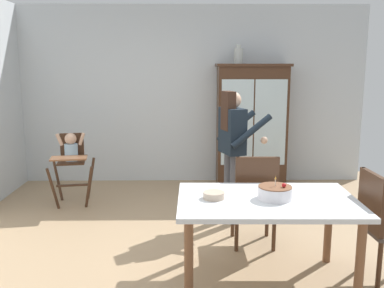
% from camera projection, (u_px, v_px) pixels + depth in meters
% --- Properties ---
extents(ground_plane, '(6.24, 6.24, 0.00)m').
position_uv_depth(ground_plane, '(195.00, 251.00, 4.24)').
color(ground_plane, tan).
extents(wall_back, '(5.32, 0.06, 2.70)m').
position_uv_depth(wall_back, '(192.00, 95.00, 6.57)').
color(wall_back, silver).
rests_on(wall_back, ground_plane).
extents(china_cabinet, '(1.08, 0.48, 1.83)m').
position_uv_depth(china_cabinet, '(251.00, 125.00, 6.41)').
color(china_cabinet, '#422819').
rests_on(china_cabinet, ground_plane).
extents(ceramic_vase, '(0.13, 0.13, 0.27)m').
position_uv_depth(ceramic_vase, '(238.00, 55.00, 6.21)').
color(ceramic_vase, '#B2B7B2').
rests_on(ceramic_vase, china_cabinet).
extents(high_chair_with_toddler, '(0.65, 0.75, 0.95)m').
position_uv_depth(high_chair_with_toddler, '(71.00, 155.00, 5.55)').
color(high_chair_with_toddler, '#422819').
rests_on(high_chair_with_toddler, ground_plane).
extents(adult_person, '(0.61, 0.60, 1.53)m').
position_uv_depth(adult_person, '(233.00, 140.00, 4.87)').
color(adult_person, '#47474C').
rests_on(adult_person, ground_plane).
extents(dining_table, '(1.49, 0.96, 0.74)m').
position_uv_depth(dining_table, '(267.00, 209.00, 3.52)').
color(dining_table, silver).
rests_on(dining_table, ground_plane).
extents(birthday_cake, '(0.28, 0.28, 0.19)m').
position_uv_depth(birthday_cake, '(275.00, 192.00, 3.49)').
color(birthday_cake, white).
rests_on(birthday_cake, dining_table).
extents(serving_bowl, '(0.18, 0.18, 0.05)m').
position_uv_depth(serving_bowl, '(214.00, 195.00, 3.51)').
color(serving_bowl, '#C6AD93').
rests_on(serving_bowl, dining_table).
extents(dining_chair_far_side, '(0.44, 0.44, 0.96)m').
position_uv_depth(dining_chair_far_side, '(255.00, 195.00, 4.22)').
color(dining_chair_far_side, '#422819').
rests_on(dining_chair_far_side, ground_plane).
extents(dining_chair_right_end, '(0.45, 0.45, 0.96)m').
position_uv_depth(dining_chair_right_end, '(381.00, 220.00, 3.53)').
color(dining_chair_right_end, '#422819').
rests_on(dining_chair_right_end, ground_plane).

